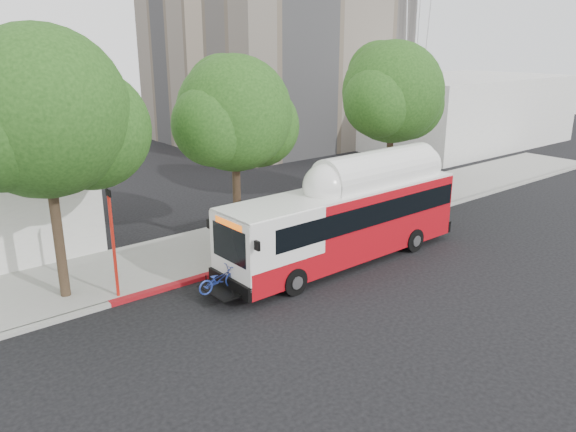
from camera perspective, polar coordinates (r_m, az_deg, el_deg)
name	(u,v)px	position (r m, az deg, el deg)	size (l,w,h in m)	color
ground	(345,283)	(22.33, 5.85, -6.78)	(120.00, 120.00, 0.00)	black
sidewalk	(250,238)	(26.93, -3.92, -2.23)	(60.00, 5.00, 0.15)	gray
curb_strip	(284,253)	(24.98, -0.46, -3.80)	(60.00, 0.30, 0.15)	gray
red_curb_segment	(227,270)	(23.36, -6.24, -5.45)	(10.00, 0.32, 0.16)	maroon
street_tree_left	(57,118)	(20.89, -22.42, 9.21)	(6.67, 5.80, 9.74)	#2D2116
street_tree_mid	(242,117)	(24.87, -4.73, 9.95)	(5.75, 5.00, 8.62)	#2D2116
street_tree_right	(397,96)	(31.44, 11.04, 11.90)	(6.21, 5.40, 9.18)	#2D2116
horizon_block	(458,110)	(54.20, 16.85, 10.25)	(20.00, 12.00, 6.00)	silver
transit_bus	(346,223)	(23.88, 5.89, -0.69)	(12.56, 2.83, 3.70)	#AC0B14
signal_pole	(113,245)	(21.02, -17.32, -2.79)	(0.12, 0.40, 4.18)	red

